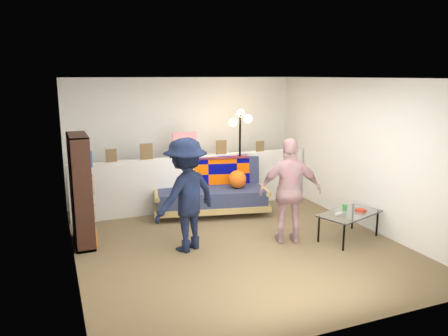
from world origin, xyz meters
The scene contains 10 objects.
ground centered at (0.00, 0.00, 0.00)m, with size 5.00×5.00×0.00m, color brown.
room_shell centered at (0.00, 0.47, 1.67)m, with size 4.60×5.05×2.45m.
half_wall_ledge centered at (0.00, 1.80, 0.50)m, with size 4.45×0.15×1.00m, color silver.
ledge_decor centered at (-0.23, 1.78, 1.18)m, with size 2.97×0.02×0.45m.
futon_sofa centered at (0.18, 1.48, 0.40)m, with size 2.16×1.32×0.86m.
bookshelf centered at (-2.08, 0.79, 0.76)m, with size 0.27×0.81×1.62m.
coffee_table centered at (1.66, -0.53, 0.39)m, with size 1.11×0.83×0.51m.
floor_lamp centered at (0.82, 1.64, 1.29)m, with size 0.37×0.34×1.82m.
person_left centered at (-0.73, 0.00, 0.80)m, with size 1.04×0.60×1.60m, color black.
person_right centered at (0.76, -0.29, 0.78)m, with size 0.91×0.38×1.56m, color pink.
Camera 1 is at (-2.43, -5.65, 2.44)m, focal length 35.00 mm.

